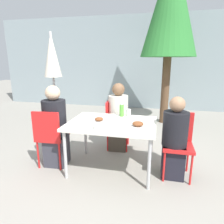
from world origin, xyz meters
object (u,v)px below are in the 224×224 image
(person_far, at_px, (118,119))
(salad_bowl, at_px, (101,127))
(chair_left, at_px, (50,134))
(person_left, at_px, (55,129))
(chair_far, at_px, (114,120))
(person_right, at_px, (174,140))
(bottle, at_px, (122,110))
(drinking_cup, at_px, (129,113))
(tree_behind_left, at_px, (171,4))
(closed_umbrella, at_px, (52,63))
(chair_right, at_px, (178,139))

(person_far, height_order, salad_bowl, person_far)
(chair_left, relative_size, person_left, 0.72)
(chair_far, bearing_deg, chair_left, -45.39)
(person_right, bearing_deg, salad_bowl, 17.89)
(salad_bowl, bearing_deg, bottle, 76.41)
(person_far, bearing_deg, chair_left, -49.76)
(chair_far, distance_m, salad_bowl, 1.08)
(drinking_cup, relative_size, tree_behind_left, 0.03)
(chair_left, relative_size, drinking_cup, 8.12)
(person_left, xyz_separation_m, closed_umbrella, (-0.40, 0.78, 0.95))
(drinking_cup, bearing_deg, chair_right, -22.52)
(person_far, relative_size, bottle, 5.88)
(chair_right, bearing_deg, bottle, -17.08)
(chair_left, xyz_separation_m, tree_behind_left, (1.71, 2.72, 2.32))
(drinking_cup, distance_m, salad_bowl, 0.73)
(chair_left, xyz_separation_m, bottle, (0.99, 0.48, 0.30))
(drinking_cup, bearing_deg, closed_umbrella, 166.75)
(chair_left, relative_size, closed_umbrella, 0.43)
(bottle, bearing_deg, chair_left, -154.34)
(chair_far, relative_size, bottle, 4.31)
(chair_far, relative_size, tree_behind_left, 0.22)
(person_left, height_order, drinking_cup, person_left)
(person_left, xyz_separation_m, chair_right, (1.78, 0.13, -0.06))
(chair_left, xyz_separation_m, salad_bowl, (0.83, -0.17, 0.23))
(chair_left, relative_size, chair_right, 1.00)
(person_left, distance_m, person_right, 1.74)
(closed_umbrella, distance_m, salad_bowl, 1.75)
(chair_left, height_order, closed_umbrella, closed_umbrella)
(chair_left, bearing_deg, chair_far, 44.95)
(person_far, distance_m, closed_umbrella, 1.55)
(person_right, bearing_deg, chair_left, 4.55)
(tree_behind_left, bearing_deg, closed_umbrella, -137.92)
(bottle, xyz_separation_m, salad_bowl, (-0.16, -0.64, -0.08))
(bottle, bearing_deg, person_far, 109.08)
(chair_far, xyz_separation_m, person_far, (0.08, -0.04, 0.05))
(chair_far, distance_m, tree_behind_left, 3.11)
(closed_umbrella, relative_size, bottle, 10.07)
(chair_left, height_order, chair_far, same)
(person_far, distance_m, tree_behind_left, 3.07)
(chair_left, distance_m, tree_behind_left, 3.97)
(person_right, bearing_deg, chair_right, -122.06)
(person_right, relative_size, person_far, 0.94)
(person_right, height_order, bottle, person_right)
(bottle, distance_m, drinking_cup, 0.12)
(chair_right, distance_m, chair_far, 1.24)
(person_far, bearing_deg, drinking_cup, 31.61)
(drinking_cup, distance_m, tree_behind_left, 3.08)
(person_left, bearing_deg, person_right, -1.93)
(bottle, bearing_deg, tree_behind_left, 72.24)
(chair_right, bearing_deg, tree_behind_left, -87.02)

